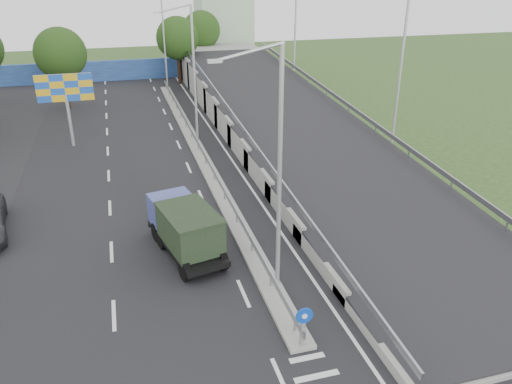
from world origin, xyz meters
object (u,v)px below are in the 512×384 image
object	(u,v)px
church	(223,24)
billboard	(65,92)
lamp_post_far	(162,35)
dump_truck	(185,227)
lamp_post_mid	(191,68)
lamp_post_near	(275,162)
sign_bollard	(303,327)

from	to	relation	value
church	billboard	bearing A→B (deg)	-120.70
lamp_post_far	billboard	bearing A→B (deg)	-116.84
billboard	dump_truck	xyz separation A→B (m)	(5.99, -17.94, -2.81)
lamp_post_mid	dump_truck	distance (m)	16.83
lamp_post_near	lamp_post_far	size ratio (longest dim) A/B	1.00
church	dump_truck	distance (m)	51.75
lamp_post_far	lamp_post_mid	bearing A→B (deg)	-90.00
lamp_post_near	lamp_post_mid	distance (m)	20.00
lamp_post_mid	lamp_post_near	bearing A→B (deg)	-90.00
dump_truck	church	bearing A→B (deg)	63.01
church	dump_truck	xyz separation A→B (m)	(-13.01, -49.94, -3.93)
lamp_post_near	billboard	size ratio (longest dim) A/B	1.83
lamp_post_mid	billboard	size ratio (longest dim) A/B	1.83
lamp_post_far	dump_truck	size ratio (longest dim) A/B	1.69
lamp_post_mid	dump_truck	world-z (taller)	lamp_post_mid
billboard	lamp_post_near	bearing A→B (deg)	-67.51
billboard	dump_truck	distance (m)	19.12
lamp_post_mid	lamp_post_far	world-z (taller)	same
sign_bollard	billboard	world-z (taller)	billboard
lamp_post_mid	church	size ratio (longest dim) A/B	0.73
sign_bollard	dump_truck	size ratio (longest dim) A/B	0.28
lamp_post_mid	lamp_post_far	xyz separation A→B (m)	(0.00, 20.00, 0.00)
lamp_post_far	dump_truck	world-z (taller)	lamp_post_far
sign_bollard	billboard	distance (m)	27.53
lamp_post_near	dump_truck	xyz separation A→B (m)	(-3.12, 4.06, -4.43)
lamp_post_near	lamp_post_far	bearing A→B (deg)	90.00
lamp_post_mid	sign_bollard	bearing A→B (deg)	-90.26
lamp_post_near	billboard	world-z (taller)	lamp_post_near
sign_bollard	lamp_post_far	bearing A→B (deg)	89.86
lamp_post_far	billboard	xyz separation A→B (m)	(-9.11, -18.00, -1.62)
sign_bollard	lamp_post_far	size ratio (longest dim) A/B	0.17
church	billboard	size ratio (longest dim) A/B	2.51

